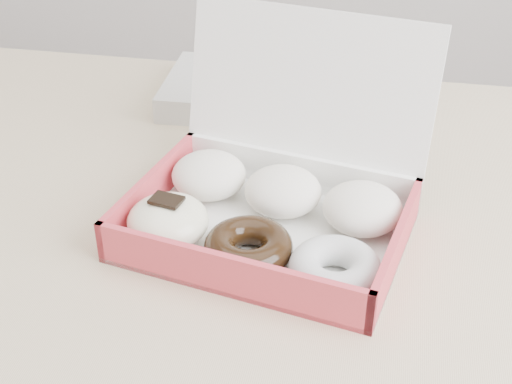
# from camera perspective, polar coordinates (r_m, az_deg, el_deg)

# --- Properties ---
(table) EXTENTS (1.20, 0.80, 0.75)m
(table) POSITION_cam_1_polar(r_m,az_deg,el_deg) (0.96, 1.74, -4.11)
(table) COLOR tan
(table) RESTS_ON ground
(donut_box) EXTENTS (0.36, 0.33, 0.23)m
(donut_box) POSITION_cam_1_polar(r_m,az_deg,el_deg) (0.83, 1.11, -0.87)
(donut_box) COLOR white
(donut_box) RESTS_ON table
(newspapers) EXTENTS (0.25, 0.21, 0.04)m
(newspapers) POSITION_cam_1_polar(r_m,az_deg,el_deg) (1.14, -0.96, 8.15)
(newspapers) COLOR silver
(newspapers) RESTS_ON table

